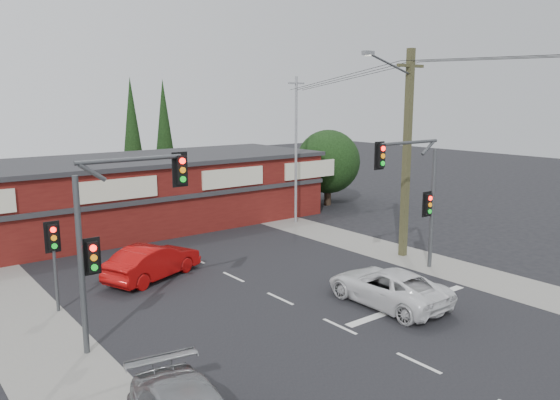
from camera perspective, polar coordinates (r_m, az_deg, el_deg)
ground at (r=20.17m, az=3.56°, el=-11.87°), size 120.00×120.00×0.00m
road_strip at (r=23.90m, az=-4.46°, el=-8.23°), size 14.00×70.00×0.01m
verge_left at (r=20.81m, az=-24.87°, el=-12.12°), size 3.00×70.00×0.02m
verge_right at (r=29.22m, az=9.65°, el=-4.84°), size 3.00×70.00×0.02m
stop_line at (r=21.58m, az=13.38°, el=-10.57°), size 6.50×0.35×0.01m
white_suv at (r=21.26m, az=11.15°, el=-8.87°), size 2.31×4.98×1.38m
red_sedan at (r=24.34m, az=-13.13°, el=-6.27°), size 4.86×3.20×1.51m
lane_dashes at (r=17.26m, az=14.28°, el=-16.18°), size 0.12×28.26×0.01m
shop_building at (r=33.43m, az=-17.35°, el=0.50°), size 27.30×8.40×4.22m
tree_cluster at (r=40.24m, az=4.82°, el=3.67°), size 5.90×5.10×5.50m
conifer_near at (r=41.20m, az=-15.20°, el=7.11°), size 1.80×1.80×9.25m
conifer_far at (r=44.46m, az=-12.01°, el=7.47°), size 1.80×1.80×9.25m
traffic_mast_left at (r=17.44m, az=-16.96°, el=-2.35°), size 3.77×0.27×5.97m
traffic_mast_right at (r=24.65m, az=14.17°, el=1.50°), size 3.96×0.27×5.97m
pedestal_signal at (r=21.28m, az=-22.58°, el=-4.64°), size 0.55×0.27×3.38m
utility_pole at (r=26.87m, az=12.97°, el=5.39°), size 4.38×0.59×10.00m
steel_pole at (r=33.75m, az=1.68°, el=5.47°), size 1.20×0.16×9.00m
power_lines at (r=23.84m, az=23.96°, el=12.93°), size 2.01×29.00×1.22m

